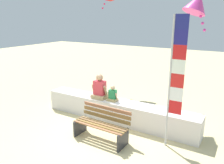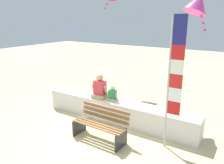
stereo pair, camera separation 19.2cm
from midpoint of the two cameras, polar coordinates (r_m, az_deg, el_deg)
The scene contains 7 objects.
ground_plane at distance 6.61m, azimuth -4.62°, elevation -13.33°, with size 40.00×40.00×0.00m, color #D0C089.
seawall_ledge at distance 7.32m, azimuth 0.53°, elevation -7.31°, with size 5.18×0.62×0.68m, color silver.
park_bench at distance 6.27m, azimuth -3.45°, elevation -10.77°, with size 1.54×0.65×0.88m.
person_adult at distance 7.37m, azimuth -3.86°, elevation -1.73°, with size 0.53×0.39×0.82m.
person_child at distance 7.16m, azimuth -0.59°, elevation -3.25°, with size 0.33×0.24×0.51m.
flag_banner at distance 5.57m, azimuth 14.51°, elevation 1.90°, with size 0.36×0.05×3.30m.
kite_magenta at distance 7.13m, azimuth 19.85°, elevation 18.07°, with size 1.03×1.05×1.13m.
Camera 1 is at (3.32, -4.73, 3.21)m, focal length 36.43 mm.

